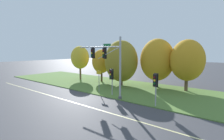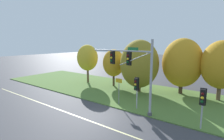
# 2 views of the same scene
# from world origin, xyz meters

# --- Properties ---
(ground_plane) EXTENTS (160.00, 160.00, 0.00)m
(ground_plane) POSITION_xyz_m (0.00, 0.00, 0.00)
(ground_plane) COLOR #3D3D42
(lane_stripe) EXTENTS (36.00, 0.16, 0.01)m
(lane_stripe) POSITION_xyz_m (0.00, -1.20, 0.00)
(lane_stripe) COLOR beige
(lane_stripe) RESTS_ON ground
(grass_verge) EXTENTS (48.00, 11.50, 0.10)m
(grass_verge) POSITION_xyz_m (0.00, 8.25, 0.05)
(grass_verge) COLOR #517533
(grass_verge) RESTS_ON ground
(traffic_signal_mast) EXTENTS (6.82, 0.49, 6.90)m
(traffic_signal_mast) POSITION_xyz_m (1.61, 2.76, 4.43)
(traffic_signal_mast) COLOR #9EA0A5
(traffic_signal_mast) RESTS_ON grass_verge
(pedestrian_signal_near_kerb) EXTENTS (0.46, 0.55, 3.23)m
(pedestrian_signal_near_kerb) POSITION_xyz_m (1.64, 3.41, 2.46)
(pedestrian_signal_near_kerb) COLOR #9EA0A5
(pedestrian_signal_near_kerb) RESTS_ON grass_verge
(pedestrian_signal_further_along) EXTENTS (0.46, 0.55, 3.25)m
(pedestrian_signal_further_along) POSITION_xyz_m (7.66, 2.70, 2.47)
(pedestrian_signal_further_along) COLOR #9EA0A5
(pedestrian_signal_further_along) RESTS_ON grass_verge
(route_sign_post) EXTENTS (0.80, 0.08, 2.87)m
(route_sign_post) POSITION_xyz_m (-0.55, 3.56, 1.96)
(route_sign_post) COLOR slate
(route_sign_post) RESTS_ON grass_verge
(tree_nearest_road) EXTENTS (3.39, 3.39, 6.23)m
(tree_nearest_road) POSITION_xyz_m (-10.48, 8.99, 4.19)
(tree_nearest_road) COLOR brown
(tree_nearest_road) RESTS_ON grass_verge
(tree_left_of_mast) EXTENTS (3.30, 3.30, 5.59)m
(tree_left_of_mast) POSITION_xyz_m (-5.74, 9.76, 3.61)
(tree_left_of_mast) COLOR #4C3823
(tree_left_of_mast) RESTS_ON grass_verge
(tree_behind_signpost) EXTENTS (5.13, 5.13, 6.98)m
(tree_behind_signpost) POSITION_xyz_m (-1.12, 9.23, 3.87)
(tree_behind_signpost) COLOR #4C3823
(tree_behind_signpost) RESTS_ON grass_verge
(tree_mid_verge) EXTENTS (4.98, 4.98, 7.15)m
(tree_mid_verge) POSITION_xyz_m (3.71, 11.65, 4.13)
(tree_mid_verge) COLOR #423021
(tree_mid_verge) RESTS_ON grass_verge
(tree_tall_centre) EXTENTS (4.41, 4.41, 6.88)m
(tree_tall_centre) POSITION_xyz_m (7.99, 11.58, 4.21)
(tree_tall_centre) COLOR brown
(tree_tall_centre) RESTS_ON grass_verge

